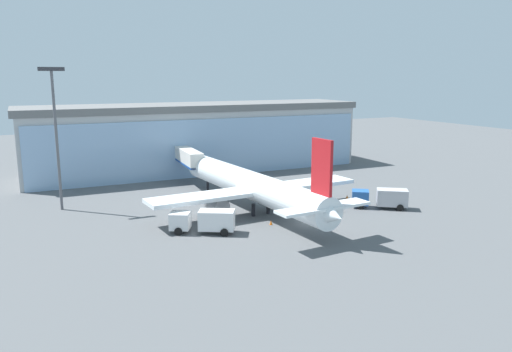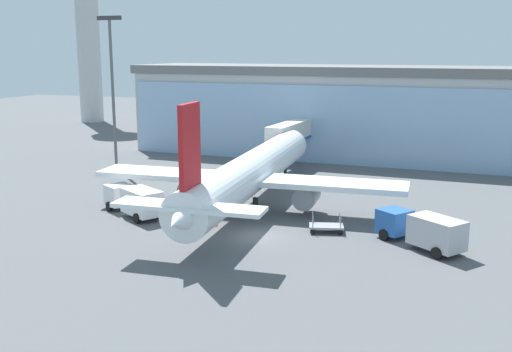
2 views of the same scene
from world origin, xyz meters
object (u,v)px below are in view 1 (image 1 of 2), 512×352
object	(u,v)px
apron_light_mast	(56,127)
safety_cone_nose	(271,222)
catering_truck	(205,220)
jet_bridge	(187,157)
baggage_cart	(328,209)
airplane	(253,186)
fuel_truck	(382,198)
safety_cone_wingtip	(347,197)

from	to	relation	value
apron_light_mast	safety_cone_nose	xyz separation A→B (m)	(21.80, -18.71, -10.83)
catering_truck	jet_bridge	bearing A→B (deg)	-74.79
jet_bridge	baggage_cart	distance (m)	28.09
apron_light_mast	catering_truck	distance (m)	24.61
jet_bridge	airplane	bearing A→B (deg)	-170.16
apron_light_mast	jet_bridge	bearing A→B (deg)	22.47
safety_cone_nose	apron_light_mast	bearing A→B (deg)	139.36
fuel_truck	safety_cone_nose	size ratio (longest dim) A/B	13.05
fuel_truck	safety_cone_nose	bearing A→B (deg)	36.73
baggage_cart	fuel_truck	bearing A→B (deg)	154.51
airplane	baggage_cart	distance (m)	10.30
jet_bridge	airplane	xyz separation A→B (m)	(1.95, -20.79, -1.05)
safety_cone_nose	safety_cone_wingtip	world-z (taller)	same
catering_truck	baggage_cart	bearing A→B (deg)	-147.01
jet_bridge	baggage_cart	xyz separation A→B (m)	(10.50, -25.75, -3.94)
jet_bridge	baggage_cart	world-z (taller)	jet_bridge
apron_light_mast	airplane	size ratio (longest dim) A/B	0.51
jet_bridge	safety_cone_wingtip	size ratio (longest dim) A/B	23.27
baggage_cart	safety_cone_nose	xyz separation A→B (m)	(-9.30, -1.48, -0.23)
catering_truck	baggage_cart	distance (m)	17.60
apron_light_mast	safety_cone_wingtip	distance (m)	41.30
apron_light_mast	baggage_cart	distance (m)	37.10
jet_bridge	fuel_truck	distance (m)	32.83
apron_light_mast	safety_cone_wingtip	xyz separation A→B (m)	(37.97, -12.13, -10.83)
safety_cone_nose	safety_cone_wingtip	bearing A→B (deg)	22.13
jet_bridge	catering_truck	bearing A→B (deg)	169.65
catering_truck	safety_cone_wingtip	distance (m)	25.17
airplane	safety_cone_wingtip	bearing A→B (deg)	-93.10
jet_bridge	safety_cone_wingtip	distance (m)	27.30
safety_cone_wingtip	safety_cone_nose	bearing A→B (deg)	-157.87
catering_truck	fuel_truck	world-z (taller)	same
apron_light_mast	baggage_cart	world-z (taller)	apron_light_mast
airplane	catering_truck	xyz separation A→B (m)	(-9.01, -5.87, -1.92)
safety_cone_nose	catering_truck	bearing A→B (deg)	176.03
jet_bridge	fuel_truck	size ratio (longest dim) A/B	1.78
fuel_truck	baggage_cart	xyz separation A→B (m)	(-7.73, 1.39, -0.97)
airplane	baggage_cart	bearing A→B (deg)	-123.75
apron_light_mast	safety_cone_wingtip	bearing A→B (deg)	-17.72
apron_light_mast	safety_cone_nose	size ratio (longest dim) A/B	34.04
apron_light_mast	catering_truck	world-z (taller)	apron_light_mast
catering_truck	apron_light_mast	bearing A→B (deg)	-23.20
jet_bridge	safety_cone_nose	world-z (taller)	jet_bridge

